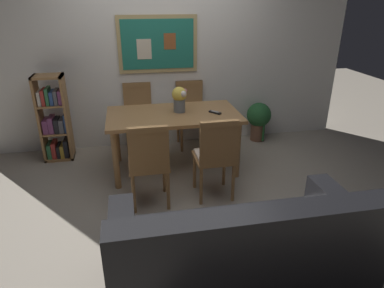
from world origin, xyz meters
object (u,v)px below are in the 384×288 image
dining_chair_near_left (149,159)px  leather_couch (240,254)px  dining_chair_far_right (191,108)px  potted_ivy (259,118)px  bookshelf (55,121)px  dining_table (174,121)px  tv_remote (215,112)px  dining_chair_far_left (138,111)px  flower_vase (180,98)px  dining_chair_near_right (216,152)px

dining_chair_near_left → leather_couch: 1.33m
dining_chair_far_right → potted_ivy: size_ratio=1.59×
dining_chair_far_right → bookshelf: bookshelf is taller
dining_table → tv_remote: tv_remote is taller
dining_chair_far_right → bookshelf: size_ratio=0.82×
dining_chair_far_left → tv_remote: 1.23m
dining_table → leather_couch: bearing=-84.7°
dining_chair_far_left → leather_couch: (0.57, -2.74, -0.23)m
dining_table → tv_remote: (0.48, -0.09, 0.10)m
leather_couch → bookshelf: (-1.64, 2.57, 0.21)m
flower_vase → tv_remote: 0.45m
dining_chair_far_right → dining_chair_near_left: (-0.70, -1.52, 0.00)m
dining_table → dining_chair_far_left: (-0.39, 0.76, -0.10)m
dining_chair_near_right → dining_chair_far_left: bearing=115.0°
dining_chair_near_right → leather_couch: (-0.14, -1.22, -0.23)m
flower_vase → tv_remote: bearing=-18.6°
dining_chair_near_right → tv_remote: size_ratio=6.15×
potted_ivy → flower_vase: size_ratio=1.90×
dining_chair_near_right → flower_vase: bearing=106.7°
dining_chair_near_right → flower_vase: (-0.24, 0.81, 0.36)m
dining_chair_near_left → leather_couch: (0.54, -1.20, -0.23)m
dining_chair_near_right → tv_remote: (0.16, 0.67, 0.20)m
potted_ivy → flower_vase: flower_vase is taller
dining_table → leather_couch: (0.18, -1.98, -0.32)m
dining_chair_far_left → dining_chair_far_right: 0.73m
leather_couch → potted_ivy: size_ratio=3.15×
bookshelf → dining_chair_near_left: bearing=-51.5°
dining_table → bookshelf: size_ratio=1.39×
dining_table → dining_chair_near_right: (0.32, -0.76, -0.10)m
dining_chair_far_left → potted_ivy: 1.75m
dining_chair_near_right → dining_chair_near_left: 0.68m
dining_table → leather_couch: 2.01m
dining_chair_near_right → dining_chair_far_right: bearing=89.3°
dining_chair_far_left → flower_vase: bearing=-56.8°
flower_vase → potted_ivy: bearing=26.4°
dining_table → leather_couch: size_ratio=0.86×
dining_chair_near_left → potted_ivy: (1.72, 1.46, -0.20)m
flower_vase → leather_couch: bearing=-87.1°
dining_chair_near_right → potted_ivy: (1.03, 1.44, -0.20)m
dining_chair_far_left → dining_chair_near_right: bearing=-65.0°
dining_chair_far_left → dining_chair_near_left: bearing=-89.0°
dining_chair_near_left → leather_couch: dining_chair_near_left is taller
flower_vase → dining_chair_far_left: bearing=123.2°
dining_chair_near_left → dining_chair_far_left: bearing=91.0°
dining_table → potted_ivy: size_ratio=2.71×
potted_ivy → flower_vase: 1.53m
potted_ivy → tv_remote: bearing=-138.8°
leather_couch → bookshelf: bookshelf is taller
dining_chair_near_right → potted_ivy: dining_chair_near_right is taller
dining_chair_far_right → dining_chair_far_left: bearing=177.6°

